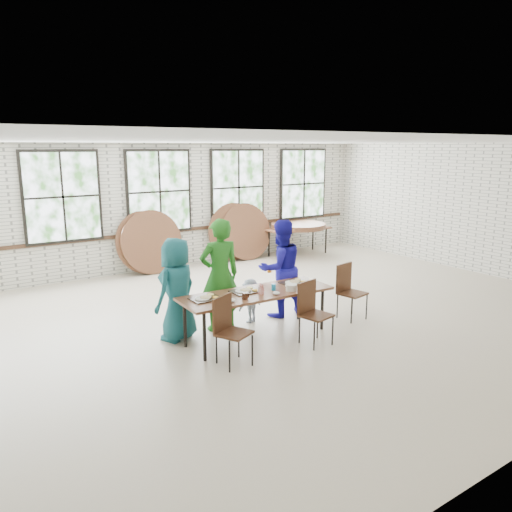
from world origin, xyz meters
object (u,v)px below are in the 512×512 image
Objects in this scene: dining_table at (257,295)px; chair_near_left at (228,325)px; storage_table at (298,230)px; chair_near_right at (311,307)px.

dining_table is 1.02m from chair_near_left.
chair_near_left reaches higher than storage_table.
chair_near_left is at bearing -144.27° from dining_table.
chair_near_left reaches higher than dining_table.
chair_near_left is at bearing -134.95° from storage_table.
dining_table is at bearing -133.27° from storage_table.
dining_table is 6.21m from storage_table.
dining_table is 0.85m from chair_near_right.
storage_table is at bearing 18.88° from chair_near_left.
chair_near_left is 7.20m from storage_table.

